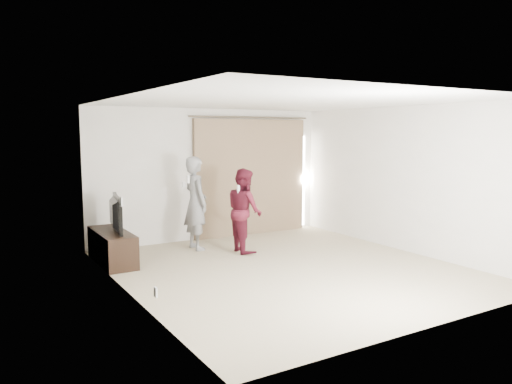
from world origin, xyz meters
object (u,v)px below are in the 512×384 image
Objects in this scene: tv at (111,214)px; person_woman at (244,210)px; person_man at (196,203)px; tv_console at (112,247)px.

person_woman reaches higher than tv.
person_woman is at bearing -43.73° from person_man.
tv reaches higher than tv_console.
tv is 0.60× the size of person_man.
person_woman is (2.25, -0.43, -0.07)m from tv.
person_woman reaches higher than tv_console.
tv is at bearing -172.61° from person_man.
tv_console is 0.92× the size of person_woman.
tv is at bearing 0.00° from tv_console.
tv_console is 2.34m from person_woman.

